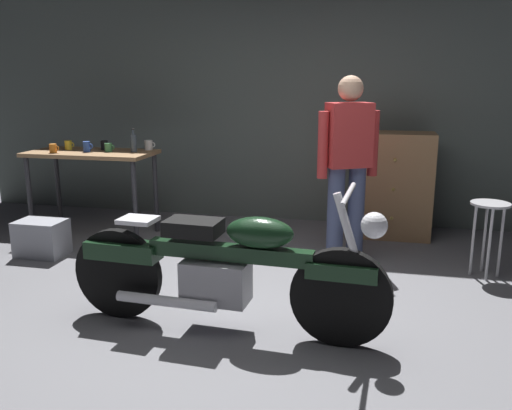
% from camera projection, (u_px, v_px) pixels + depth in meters
% --- Properties ---
extents(ground_plane, '(12.00, 12.00, 0.00)m').
position_uv_depth(ground_plane, '(235.00, 316.00, 3.84)').
color(ground_plane, slate).
extents(back_wall, '(8.00, 0.12, 3.10)m').
position_uv_depth(back_wall, '(297.00, 86.00, 6.14)').
color(back_wall, '#56605B').
rests_on(back_wall, ground_plane).
extents(workbench, '(1.30, 0.64, 0.90)m').
position_uv_depth(workbench, '(92.00, 162.00, 5.65)').
color(workbench, '#99724C').
rests_on(workbench, ground_plane).
extents(motorcycle, '(2.19, 0.60, 1.00)m').
position_uv_depth(motorcycle, '(225.00, 267.00, 3.53)').
color(motorcycle, black).
rests_on(motorcycle, ground_plane).
extents(person_standing, '(0.51, 0.37, 1.67)m').
position_uv_depth(person_standing, '(348.00, 162.00, 4.77)').
color(person_standing, '#464F75').
rests_on(person_standing, ground_plane).
extents(shop_stool, '(0.32, 0.32, 0.64)m').
position_uv_depth(shop_stool, '(489.00, 219.00, 4.51)').
color(shop_stool, '#B2B2B7').
rests_on(shop_stool, ground_plane).
extents(wooden_dresser, '(0.80, 0.47, 1.10)m').
position_uv_depth(wooden_dresser, '(393.00, 185.00, 5.66)').
color(wooden_dresser, '#99724C').
rests_on(wooden_dresser, ground_plane).
extents(storage_bin, '(0.44, 0.32, 0.34)m').
position_uv_depth(storage_bin, '(42.00, 238.00, 5.11)').
color(storage_bin, gray).
rests_on(storage_bin, ground_plane).
extents(mug_yellow_tall, '(0.11, 0.07, 0.10)m').
position_uv_depth(mug_yellow_tall, '(69.00, 145.00, 5.73)').
color(mug_yellow_tall, yellow).
rests_on(mug_yellow_tall, workbench).
extents(mug_black_matte, '(0.11, 0.07, 0.10)m').
position_uv_depth(mug_black_matte, '(105.00, 145.00, 5.71)').
color(mug_black_matte, black).
rests_on(mug_black_matte, workbench).
extents(mug_blue_enamel, '(0.11, 0.07, 0.11)m').
position_uv_depth(mug_blue_enamel, '(87.00, 147.00, 5.57)').
color(mug_blue_enamel, '#2D51AD').
rests_on(mug_blue_enamel, workbench).
extents(mug_orange_travel, '(0.10, 0.07, 0.09)m').
position_uv_depth(mug_orange_travel, '(53.00, 148.00, 5.50)').
color(mug_orange_travel, orange).
rests_on(mug_orange_travel, workbench).
extents(mug_green_speckled, '(0.11, 0.08, 0.09)m').
position_uv_depth(mug_green_speckled, '(109.00, 147.00, 5.57)').
color(mug_green_speckled, '#3D7F4C').
rests_on(mug_green_speckled, workbench).
extents(mug_white_ceramic, '(0.12, 0.08, 0.10)m').
position_uv_depth(mug_white_ceramic, '(149.00, 145.00, 5.71)').
color(mug_white_ceramic, white).
rests_on(mug_white_ceramic, workbench).
extents(bottle, '(0.06, 0.06, 0.24)m').
position_uv_depth(bottle, '(134.00, 143.00, 5.55)').
color(bottle, '#3F4C59').
rests_on(bottle, workbench).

